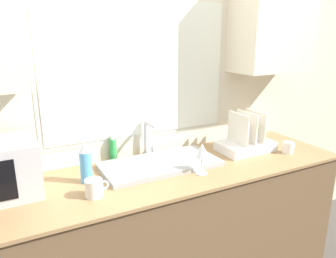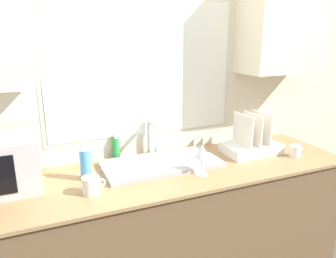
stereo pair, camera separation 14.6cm
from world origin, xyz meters
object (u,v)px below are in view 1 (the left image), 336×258
soap_bottle (113,149)px  wine_glass (202,151)px  mug_near_sink (94,188)px  spray_bottle (86,163)px  faucet (148,135)px  dish_rack (246,142)px

soap_bottle → wine_glass: (0.41, -0.45, 0.07)m
soap_bottle → mug_near_sink: 0.50m
wine_glass → mug_near_sink: bearing=178.8°
spray_bottle → wine_glass: size_ratio=1.27×
faucet → soap_bottle: 0.26m
wine_glass → spray_bottle: bearing=162.4°
faucet → mug_near_sink: faucet is taller
spray_bottle → soap_bottle: 0.35m
spray_bottle → soap_bottle: spray_bottle is taller
mug_near_sink → wine_glass: size_ratio=0.65×
faucet → wine_glass: size_ratio=1.33×
faucet → mug_near_sink: size_ratio=2.04×
faucet → dish_rack: (0.68, -0.22, -0.09)m
soap_bottle → mug_near_sink: soap_bottle is taller
faucet → spray_bottle: size_ratio=1.05×
dish_rack → spray_bottle: size_ratio=1.59×
faucet → soap_bottle: (-0.24, 0.04, -0.07)m
dish_rack → soap_bottle: dish_rack is taller
faucet → dish_rack: bearing=-17.9°
soap_bottle → mug_near_sink: (-0.25, -0.44, -0.03)m
faucet → spray_bottle: 0.53m
dish_rack → soap_bottle: 0.96m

